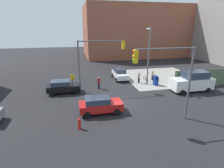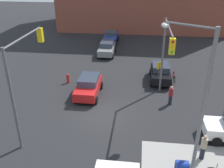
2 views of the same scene
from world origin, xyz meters
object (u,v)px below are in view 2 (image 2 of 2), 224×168
Objects in this scene: coupe_black at (160,72)px; pedestrian_walking_north at (203,147)px; traffic_signal_se_corner at (25,67)px; hatchback_gray at (107,48)px; bicycle_at_crosswalk at (174,77)px; coupe_blue at (111,37)px; pedestrian_crossing at (171,95)px; fire_hydrant at (68,78)px; traffic_signal_nw_corner at (166,49)px; hatchback_red at (89,86)px; street_lamp_corner at (198,94)px.

pedestrian_walking_north reaches higher than coupe_black.
hatchback_gray is (-16.30, 2.87, -3.78)m from traffic_signal_se_corner.
bicycle_at_crosswalk is (-9.26, 10.50, -4.28)m from traffic_signal_se_corner.
coupe_black is at bearing 41.07° from hatchback_gray.
coupe_blue is at bearing 172.88° from traffic_signal_se_corner.
coupe_blue is 18.53m from pedestrian_crossing.
bicycle_at_crosswalk is at bearing 100.03° from fire_hydrant.
traffic_signal_nw_corner is at bearing -1.66° from coupe_black.
traffic_signal_se_corner is 3.90× the size of pedestrian_walking_north.
traffic_signal_nw_corner reaches higher than bicycle_at_crosswalk.
hatchback_gray is at bearing -152.23° from traffic_signal_nw_corner.
bicycle_at_crosswalk is at bearing 32.27° from coupe_blue.
hatchback_gray is at bearing 179.53° from hatchback_red.
hatchback_gray is at bearing 170.01° from traffic_signal_se_corner.
traffic_signal_nw_corner is 1.51× the size of hatchback_gray.
coupe_black is 14.05m from coupe_blue.
coupe_black reaches higher than fire_hydrant.
street_lamp_corner is at bearing 4.16° from coupe_black.
street_lamp_corner reaches higher than pedestrian_walking_north.
traffic_signal_nw_corner is 1.63× the size of coupe_black.
street_lamp_corner reaches higher than hatchback_gray.
traffic_signal_se_corner is 1.51× the size of hatchback_gray.
pedestrian_walking_north is 0.95× the size of bicycle_at_crosswalk.
traffic_signal_se_corner is 6.91× the size of fire_hydrant.
traffic_signal_se_corner is 8.53m from fire_hydrant.
traffic_signal_se_corner reaches higher than fire_hydrant.
traffic_signal_nw_corner is 18.48m from coupe_blue.
traffic_signal_se_corner is 1.58× the size of hatchback_red.
hatchback_red is at bearing 49.81° from fire_hydrant.
hatchback_gray reaches higher than bicycle_at_crosswalk.
hatchback_red is at bearing -0.47° from hatchback_gray.
pedestrian_walking_north is (1.74, 11.00, -3.76)m from traffic_signal_se_corner.
hatchback_red is (-7.92, -7.20, -3.86)m from street_lamp_corner.
coupe_blue is at bearing 170.37° from fire_hydrant.
coupe_black reaches higher than bicycle_at_crosswalk.
hatchback_red is 2.47× the size of pedestrian_walking_north.
bicycle_at_crosswalk is at bearing 177.47° from street_lamp_corner.
pedestrian_walking_north is (23.36, 8.30, 0.02)m from coupe_blue.
coupe_blue is at bearing -152.78° from coupe_black.
traffic_signal_se_corner is 16.98m from hatchback_gray.
hatchback_red is 6.98m from pedestrian_crossing.
hatchback_red is 2.47× the size of pedestrian_crossing.
bicycle_at_crosswalk is (-11.82, 0.52, -4.35)m from street_lamp_corner.
hatchback_red is at bearing -63.20° from bicycle_at_crosswalk.
hatchback_red is at bearing -137.76° from street_lamp_corner.
coupe_blue is (-24.18, -7.28, -3.86)m from street_lamp_corner.
coupe_black is 0.97× the size of hatchback_red.
hatchback_gray is 2.47× the size of bicycle_at_crosswalk.
pedestrian_crossing is at bearing 22.19° from coupe_blue.
traffic_signal_se_corner is 14.64m from bicycle_at_crosswalk.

